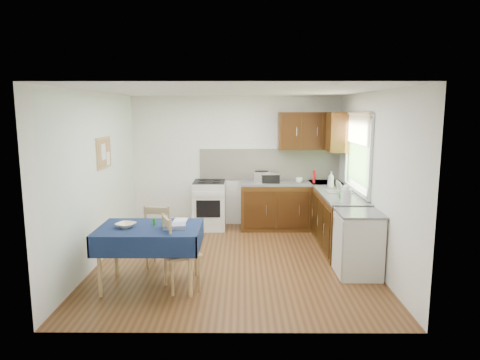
{
  "coord_description": "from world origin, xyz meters",
  "views": [
    {
      "loc": [
        0.12,
        -6.13,
        2.24
      ],
      "look_at": [
        0.09,
        0.11,
        1.21
      ],
      "focal_mm": 32.0,
      "sensor_mm": 36.0,
      "label": 1
    }
  ],
  "objects_px": {
    "chair_near": "(178,250)",
    "toaster": "(261,177)",
    "chair_far": "(161,234)",
    "kettle": "(346,194)",
    "sandwich_press": "(271,177)",
    "dining_table": "(150,235)",
    "dish_rack": "(339,191)"
  },
  "relations": [
    {
      "from": "dining_table",
      "to": "dish_rack",
      "type": "xyz_separation_m",
      "value": [
        2.76,
        1.68,
        0.25
      ]
    },
    {
      "from": "dining_table",
      "to": "toaster",
      "type": "xyz_separation_m",
      "value": [
        1.53,
        2.7,
        0.32
      ]
    },
    {
      "from": "dining_table",
      "to": "chair_far",
      "type": "relative_size",
      "value": 1.38
    },
    {
      "from": "kettle",
      "to": "dining_table",
      "type": "bearing_deg",
      "value": -160.7
    },
    {
      "from": "sandwich_press",
      "to": "dish_rack",
      "type": "height_order",
      "value": "dish_rack"
    },
    {
      "from": "kettle",
      "to": "chair_near",
      "type": "bearing_deg",
      "value": -155.88
    },
    {
      "from": "chair_near",
      "to": "sandwich_press",
      "type": "height_order",
      "value": "sandwich_press"
    },
    {
      "from": "dish_rack",
      "to": "dining_table",
      "type": "bearing_deg",
      "value": -159.14
    },
    {
      "from": "chair_near",
      "to": "dish_rack",
      "type": "height_order",
      "value": "dish_rack"
    },
    {
      "from": "chair_near",
      "to": "kettle",
      "type": "bearing_deg",
      "value": -89.93
    },
    {
      "from": "chair_far",
      "to": "toaster",
      "type": "relative_size",
      "value": 3.27
    },
    {
      "from": "chair_near",
      "to": "kettle",
      "type": "xyz_separation_m",
      "value": [
        2.33,
        1.04,
        0.51
      ]
    },
    {
      "from": "dining_table",
      "to": "dish_rack",
      "type": "distance_m",
      "value": 3.24
    },
    {
      "from": "chair_far",
      "to": "chair_near",
      "type": "bearing_deg",
      "value": 121.67
    },
    {
      "from": "sandwich_press",
      "to": "toaster",
      "type": "bearing_deg",
      "value": 161.12
    },
    {
      "from": "chair_far",
      "to": "sandwich_press",
      "type": "relative_size",
      "value": 2.9
    },
    {
      "from": "dining_table",
      "to": "chair_far",
      "type": "height_order",
      "value": "chair_far"
    },
    {
      "from": "toaster",
      "to": "dish_rack",
      "type": "relative_size",
      "value": 0.71
    },
    {
      "from": "sandwich_press",
      "to": "chair_near",
      "type": "bearing_deg",
      "value": -125.55
    },
    {
      "from": "chair_near",
      "to": "toaster",
      "type": "bearing_deg",
      "value": -46.65
    },
    {
      "from": "chair_far",
      "to": "kettle",
      "type": "distance_m",
      "value": 2.76
    },
    {
      "from": "sandwich_press",
      "to": "dish_rack",
      "type": "xyz_separation_m",
      "value": [
        1.06,
        -0.99,
        -0.07
      ]
    },
    {
      "from": "sandwich_press",
      "to": "chair_far",
      "type": "bearing_deg",
      "value": -139.88
    },
    {
      "from": "chair_far",
      "to": "chair_near",
      "type": "height_order",
      "value": "chair_near"
    },
    {
      "from": "chair_near",
      "to": "toaster",
      "type": "height_order",
      "value": "toaster"
    },
    {
      "from": "chair_near",
      "to": "chair_far",
      "type": "bearing_deg",
      "value": 1.45
    },
    {
      "from": "dish_rack",
      "to": "chair_far",
      "type": "bearing_deg",
      "value": -170.06
    },
    {
      "from": "kettle",
      "to": "chair_far",
      "type": "bearing_deg",
      "value": -173.88
    },
    {
      "from": "chair_far",
      "to": "sandwich_press",
      "type": "distance_m",
      "value": 2.68
    },
    {
      "from": "toaster",
      "to": "sandwich_press",
      "type": "bearing_deg",
      "value": -31.61
    },
    {
      "from": "dining_table",
      "to": "chair_near",
      "type": "bearing_deg",
      "value": 9.77
    },
    {
      "from": "chair_far",
      "to": "dish_rack",
      "type": "distance_m",
      "value": 2.97
    }
  ]
}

